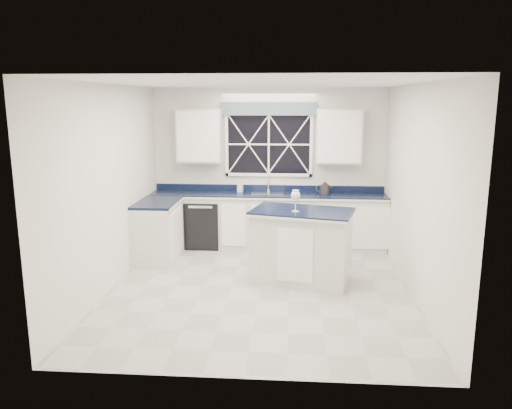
# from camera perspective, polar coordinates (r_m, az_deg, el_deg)

# --- Properties ---
(ground) EXTENTS (4.50, 4.50, 0.00)m
(ground) POSITION_cam_1_polar(r_m,az_deg,el_deg) (6.83, 0.48, -9.53)
(ground) COLOR #AEAEA9
(ground) RESTS_ON ground
(back_wall) EXTENTS (4.00, 0.10, 2.70)m
(back_wall) POSITION_cam_1_polar(r_m,az_deg,el_deg) (8.69, 1.47, 4.28)
(back_wall) COLOR silver
(back_wall) RESTS_ON ground
(base_cabinets) EXTENTS (3.99, 1.60, 0.90)m
(base_cabinets) POSITION_cam_1_polar(r_m,az_deg,el_deg) (8.42, -0.97, -2.19)
(base_cabinets) COLOR silver
(base_cabinets) RESTS_ON ground
(countertop) EXTENTS (3.98, 0.64, 0.04)m
(countertop) POSITION_cam_1_polar(r_m,az_deg,el_deg) (8.46, 1.35, 1.13)
(countertop) COLOR black
(countertop) RESTS_ON base_cabinets
(dishwasher) EXTENTS (0.60, 0.58, 0.82)m
(dishwasher) POSITION_cam_1_polar(r_m,az_deg,el_deg) (8.69, -5.93, -2.08)
(dishwasher) COLOR black
(dishwasher) RESTS_ON ground
(window) EXTENTS (1.65, 0.09, 1.26)m
(window) POSITION_cam_1_polar(r_m,az_deg,el_deg) (8.59, 1.47, 7.42)
(window) COLOR black
(window) RESTS_ON ground
(upper_cabinets) EXTENTS (3.10, 0.34, 0.90)m
(upper_cabinets) POSITION_cam_1_polar(r_m,az_deg,el_deg) (8.46, 1.43, 7.83)
(upper_cabinets) COLOR silver
(upper_cabinets) RESTS_ON ground
(faucet) EXTENTS (0.05, 0.20, 0.30)m
(faucet) POSITION_cam_1_polar(r_m,az_deg,el_deg) (8.62, 1.42, 2.53)
(faucet) COLOR silver
(faucet) RESTS_ON countertop
(island) EXTENTS (1.51, 1.12, 1.01)m
(island) POSITION_cam_1_polar(r_m,az_deg,el_deg) (6.99, 5.23, -4.68)
(island) COLOR silver
(island) RESTS_ON ground
(rug) EXTENTS (1.60, 1.16, 0.02)m
(rug) POSITION_cam_1_polar(r_m,az_deg,el_deg) (7.82, 5.34, -6.70)
(rug) COLOR #A2A29E
(rug) RESTS_ON ground
(kettle) EXTENTS (0.29, 0.19, 0.21)m
(kettle) POSITION_cam_1_polar(r_m,az_deg,el_deg) (8.52, 7.84, 1.89)
(kettle) COLOR #303033
(kettle) RESTS_ON countertop
(wine_glass) EXTENTS (0.13, 0.13, 0.30)m
(wine_glass) POSITION_cam_1_polar(r_m,az_deg,el_deg) (6.73, 4.55, 0.90)
(wine_glass) COLOR silver
(wine_glass) RESTS_ON island
(soap_bottle) EXTENTS (0.10, 0.10, 0.19)m
(soap_bottle) POSITION_cam_1_polar(r_m,az_deg,el_deg) (8.58, -1.82, 2.06)
(soap_bottle) COLOR silver
(soap_bottle) RESTS_ON countertop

